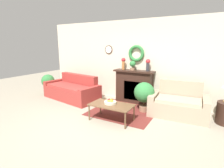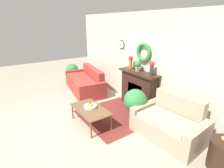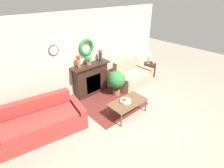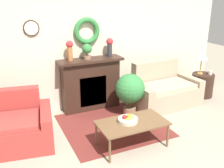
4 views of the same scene
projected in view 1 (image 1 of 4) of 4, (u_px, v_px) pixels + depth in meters
The scene contains 13 objects.
ground_plane at pixel (90, 128), 4.04m from camera, with size 16.00×16.00×0.00m, color #9E937F.
floor_rug at pixel (124, 111), 5.12m from camera, with size 1.80×1.71×0.01m.
wall_back at pixel (133, 61), 5.87m from camera, with size 6.80×0.17×2.70m.
fireplace at pixel (134, 86), 5.81m from camera, with size 1.33×0.41×1.08m.
couch_left at pixel (72, 90), 6.23m from camera, with size 2.23×1.26×0.84m.
loveseat_right at pixel (178, 104), 4.75m from camera, with size 1.53×0.99×0.92m.
coffee_table at pixel (112, 106), 4.40m from camera, with size 1.09×0.61×0.43m.
fruit_bowl at pixel (110, 102), 4.44m from camera, with size 0.31×0.31×0.12m.
vase_on_mantel_left at pixel (123, 63), 5.84m from camera, with size 0.14×0.14×0.39m.
vase_on_mantel_right at pixel (148, 64), 5.44m from camera, with size 0.14×0.14×0.38m.
potted_plant_on_mantel at pixel (133, 65), 5.67m from camera, with size 0.20×0.20×0.31m.
potted_plant_floor_by_couch at pixel (48, 82), 6.84m from camera, with size 0.50×0.50×0.77m.
potted_plant_floor_by_loveseat at pixel (144, 93), 4.98m from camera, with size 0.58×0.58×0.86m.
Camera 1 is at (2.26, -3.00, 1.88)m, focal length 28.00 mm.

